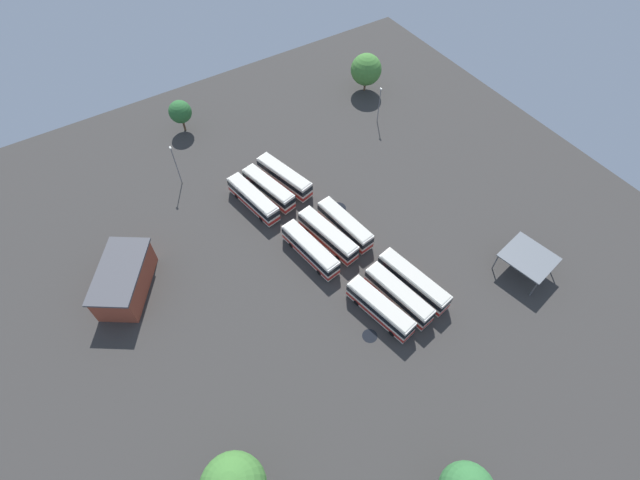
# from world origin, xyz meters

# --- Properties ---
(ground_plane) EXTENTS (110.26, 110.26, 0.00)m
(ground_plane) POSITION_xyz_m (0.00, 0.00, 0.00)
(ground_plane) COLOR #383533
(bus_row0_slot0) EXTENTS (12.78, 4.79, 3.59)m
(bus_row0_slot0) POSITION_xyz_m (-14.36, -6.38, 1.90)
(bus_row0_slot0) COLOR silver
(bus_row0_slot0) RESTS_ON ground_plane
(bus_row0_slot1) EXTENTS (12.09, 4.50, 3.59)m
(bus_row0_slot1) POSITION_xyz_m (-15.09, -2.92, 1.90)
(bus_row0_slot1) COLOR silver
(bus_row0_slot1) RESTS_ON ground_plane
(bus_row0_slot2) EXTENTS (11.71, 4.78, 3.59)m
(bus_row0_slot2) POSITION_xyz_m (-15.40, 0.79, 1.90)
(bus_row0_slot2) COLOR silver
(bus_row0_slot2) RESTS_ON ground_plane
(bus_row1_slot0) EXTENTS (11.65, 4.00, 3.59)m
(bus_row1_slot0) POSITION_xyz_m (0.55, -3.80, 1.90)
(bus_row1_slot0) COLOR silver
(bus_row1_slot0) RESTS_ON ground_plane
(bus_row1_slot1) EXTENTS (12.28, 4.64, 3.59)m
(bus_row1_slot1) POSITION_xyz_m (0.21, -0.15, 1.90)
(bus_row1_slot1) COLOR silver
(bus_row1_slot1) RESTS_ON ground_plane
(bus_row1_slot2) EXTENTS (11.90, 4.21, 3.59)m
(bus_row1_slot2) POSITION_xyz_m (-0.72, 3.85, 1.90)
(bus_row1_slot2) COLOR silver
(bus_row1_slot2) RESTS_ON ground_plane
(bus_row2_slot0) EXTENTS (12.32, 5.46, 3.59)m
(bus_row2_slot0) POSITION_xyz_m (15.92, -0.82, 1.90)
(bus_row2_slot0) COLOR silver
(bus_row2_slot0) RESTS_ON ground_plane
(bus_row2_slot1) EXTENTS (11.74, 5.03, 3.59)m
(bus_row2_slot1) POSITION_xyz_m (14.87, 3.02, 1.90)
(bus_row2_slot1) COLOR silver
(bus_row2_slot1) RESTS_ON ground_plane
(bus_row2_slot2) EXTENTS (12.05, 4.54, 3.59)m
(bus_row2_slot2) POSITION_xyz_m (14.09, 6.54, 1.90)
(bus_row2_slot2) COLOR silver
(bus_row2_slot2) RESTS_ON ground_plane
(depot_building) EXTENTS (13.79, 12.28, 5.35)m
(depot_building) POSITION_xyz_m (9.15, 31.08, 2.69)
(depot_building) COLOR #99422D
(depot_building) RESTS_ON ground_plane
(maintenance_shelter) EXTENTS (8.60, 8.07, 3.81)m
(maintenance_shelter) POSITION_xyz_m (-21.31, -23.40, 3.60)
(maintenance_shelter) COLOR slate
(maintenance_shelter) RESTS_ON ground_plane
(lamp_post_mid_lot) EXTENTS (0.56, 0.28, 8.04)m
(lamp_post_mid_lot) POSITION_xyz_m (21.42, -26.33, 4.43)
(lamp_post_mid_lot) COLOR slate
(lamp_post_mid_lot) RESTS_ON ground_plane
(lamp_post_by_building) EXTENTS (0.56, 0.28, 8.75)m
(lamp_post_by_building) POSITION_xyz_m (26.46, 15.29, 4.79)
(lamp_post_by_building) COLOR slate
(lamp_post_by_building) RESTS_ON ground_plane
(tree_northeast) EXTENTS (4.54, 4.54, 6.84)m
(tree_northeast) POSITION_xyz_m (40.47, 8.87, 4.55)
(tree_northeast) COLOR brown
(tree_northeast) RESTS_ON ground_plane
(tree_north_edge) EXTENTS (6.70, 6.70, 8.53)m
(tree_north_edge) POSITION_xyz_m (31.81, -30.49, 5.18)
(tree_north_edge) COLOR brown
(tree_north_edge) RESTS_ON ground_plane
(puddle_front_lane) EXTENTS (2.25, 2.25, 0.01)m
(puddle_front_lane) POSITION_xyz_m (-17.53, 4.02, 0.00)
(puddle_front_lane) COLOR black
(puddle_front_lane) RESTS_ON ground_plane
(puddle_back_corner) EXTENTS (2.78, 2.78, 0.01)m
(puddle_back_corner) POSITION_xyz_m (5.62, -5.92, 0.00)
(puddle_back_corner) COLOR black
(puddle_back_corner) RESTS_ON ground_plane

